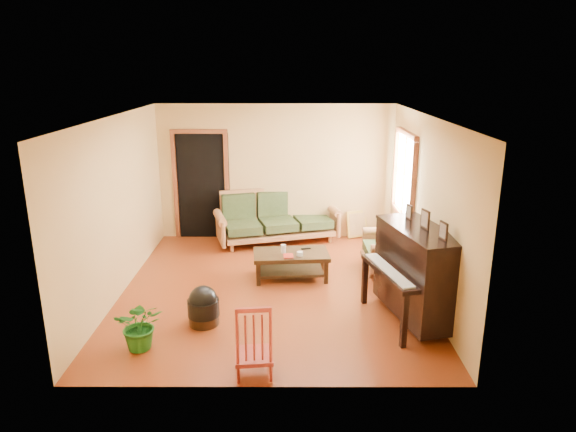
{
  "coord_description": "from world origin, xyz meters",
  "views": [
    {
      "loc": [
        0.25,
        -7.21,
        3.28
      ],
      "look_at": [
        0.24,
        0.2,
        1.1
      ],
      "focal_mm": 32.0,
      "sensor_mm": 36.0,
      "label": 1
    }
  ],
  "objects_px": {
    "coffee_table": "(291,265)",
    "footstool": "(204,310)",
    "sofa": "(278,217)",
    "ceramic_crock": "(372,235)",
    "armchair": "(387,244)",
    "red_chair": "(254,338)",
    "piano": "(417,275)",
    "potted_plant": "(141,325)"
  },
  "relations": [
    {
      "from": "coffee_table",
      "to": "ceramic_crock",
      "type": "xyz_separation_m",
      "value": [
        1.58,
        1.82,
        -0.09
      ]
    },
    {
      "from": "piano",
      "to": "red_chair",
      "type": "bearing_deg",
      "value": -162.69
    },
    {
      "from": "sofa",
      "to": "red_chair",
      "type": "xyz_separation_m",
      "value": [
        -0.17,
        -4.42,
        -0.05
      ]
    },
    {
      "from": "red_chair",
      "to": "ceramic_crock",
      "type": "distance_m",
      "value": 4.91
    },
    {
      "from": "coffee_table",
      "to": "armchair",
      "type": "height_order",
      "value": "armchair"
    },
    {
      "from": "potted_plant",
      "to": "armchair",
      "type": "bearing_deg",
      "value": 35.89
    },
    {
      "from": "armchair",
      "to": "potted_plant",
      "type": "distance_m",
      "value": 4.18
    },
    {
      "from": "footstool",
      "to": "potted_plant",
      "type": "bearing_deg",
      "value": -137.05
    },
    {
      "from": "footstool",
      "to": "potted_plant",
      "type": "height_order",
      "value": "potted_plant"
    },
    {
      "from": "piano",
      "to": "red_chair",
      "type": "height_order",
      "value": "piano"
    },
    {
      "from": "coffee_table",
      "to": "red_chair",
      "type": "bearing_deg",
      "value": -98.97
    },
    {
      "from": "coffee_table",
      "to": "piano",
      "type": "height_order",
      "value": "piano"
    },
    {
      "from": "armchair",
      "to": "footstool",
      "type": "xyz_separation_m",
      "value": [
        -2.74,
        -1.85,
        -0.26
      ]
    },
    {
      "from": "sofa",
      "to": "coffee_table",
      "type": "height_order",
      "value": "sofa"
    },
    {
      "from": "coffee_table",
      "to": "footstool",
      "type": "relative_size",
      "value": 2.85
    },
    {
      "from": "footstool",
      "to": "potted_plant",
      "type": "distance_m",
      "value": 0.9
    },
    {
      "from": "armchair",
      "to": "footstool",
      "type": "height_order",
      "value": "armchair"
    },
    {
      "from": "sofa",
      "to": "footstool",
      "type": "xyz_separation_m",
      "value": [
        -0.9,
        -3.3,
        -0.29
      ]
    },
    {
      "from": "red_chair",
      "to": "armchair",
      "type": "bearing_deg",
      "value": 50.07
    },
    {
      "from": "ceramic_crock",
      "to": "potted_plant",
      "type": "height_order",
      "value": "potted_plant"
    },
    {
      "from": "footstool",
      "to": "ceramic_crock",
      "type": "bearing_deg",
      "value": 50.82
    },
    {
      "from": "armchair",
      "to": "ceramic_crock",
      "type": "height_order",
      "value": "armchair"
    },
    {
      "from": "sofa",
      "to": "armchair",
      "type": "xyz_separation_m",
      "value": [
        1.84,
        -1.45,
        -0.03
      ]
    },
    {
      "from": "armchair",
      "to": "coffee_table",
      "type": "bearing_deg",
      "value": -169.12
    },
    {
      "from": "footstool",
      "to": "ceramic_crock",
      "type": "xyz_separation_m",
      "value": [
        2.73,
        3.35,
        -0.07
      ]
    },
    {
      "from": "potted_plant",
      "to": "piano",
      "type": "bearing_deg",
      "value": 12.19
    },
    {
      "from": "armchair",
      "to": "ceramic_crock",
      "type": "relative_size",
      "value": 3.71
    },
    {
      "from": "coffee_table",
      "to": "armchair",
      "type": "distance_m",
      "value": 1.63
    },
    {
      "from": "sofa",
      "to": "armchair",
      "type": "bearing_deg",
      "value": -53.99
    },
    {
      "from": "sofa",
      "to": "red_chair",
      "type": "relative_size",
      "value": 2.62
    },
    {
      "from": "sofa",
      "to": "ceramic_crock",
      "type": "distance_m",
      "value": 1.87
    },
    {
      "from": "sofa",
      "to": "footstool",
      "type": "distance_m",
      "value": 3.43
    },
    {
      "from": "potted_plant",
      "to": "footstool",
      "type": "bearing_deg",
      "value": 42.95
    },
    {
      "from": "coffee_table",
      "to": "footstool",
      "type": "distance_m",
      "value": 1.92
    },
    {
      "from": "armchair",
      "to": "red_chair",
      "type": "height_order",
      "value": "armchair"
    },
    {
      "from": "piano",
      "to": "footstool",
      "type": "xyz_separation_m",
      "value": [
        -2.81,
        -0.14,
        -0.44
      ]
    },
    {
      "from": "coffee_table",
      "to": "ceramic_crock",
      "type": "relative_size",
      "value": 4.78
    },
    {
      "from": "footstool",
      "to": "red_chair",
      "type": "bearing_deg",
      "value": -56.83
    },
    {
      "from": "sofa",
      "to": "red_chair",
      "type": "bearing_deg",
      "value": -107.87
    },
    {
      "from": "ceramic_crock",
      "to": "red_chair",
      "type": "bearing_deg",
      "value": -114.03
    },
    {
      "from": "coffee_table",
      "to": "piano",
      "type": "distance_m",
      "value": 2.2
    },
    {
      "from": "footstool",
      "to": "sofa",
      "type": "bearing_deg",
      "value": 74.71
    }
  ]
}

